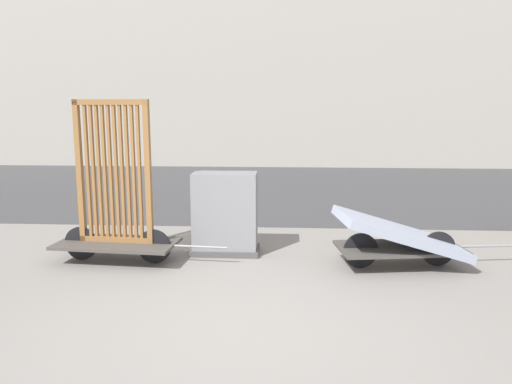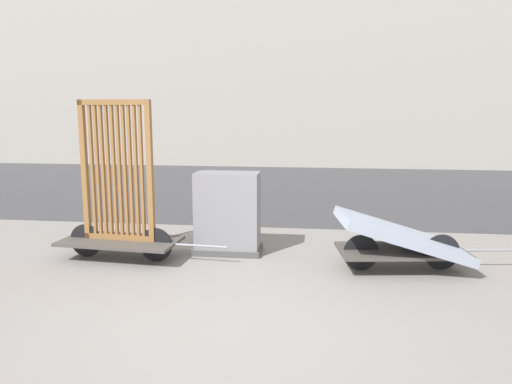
% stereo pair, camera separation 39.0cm
% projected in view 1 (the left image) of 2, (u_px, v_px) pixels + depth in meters
% --- Properties ---
extents(ground_plane, '(60.00, 60.00, 0.00)m').
position_uv_depth(ground_plane, '(244.00, 327.00, 4.61)').
color(ground_plane, gray).
extents(road_strip, '(56.00, 8.33, 0.01)m').
position_uv_depth(road_strip, '(271.00, 187.00, 12.48)').
color(road_strip, '#424244').
rests_on(road_strip, ground_plane).
extents(building_facade, '(48.00, 4.00, 9.11)m').
position_uv_depth(building_facade, '(277.00, 34.00, 17.76)').
color(building_facade, '#B2ADA3').
rests_on(building_facade, ground_plane).
extents(bike_cart_with_bedframe, '(2.28, 0.88, 2.10)m').
position_uv_depth(bike_cart_with_bedframe, '(116.00, 209.00, 6.44)').
color(bike_cart_with_bedframe, '#4C4742').
rests_on(bike_cart_with_bedframe, ground_plane).
extents(bike_cart_with_mattress, '(2.31, 1.13, 0.73)m').
position_uv_depth(bike_cart_with_mattress, '(401.00, 237.00, 6.28)').
color(bike_cart_with_mattress, '#4C4742').
rests_on(bike_cart_with_mattress, ground_plane).
extents(utility_cabinet, '(0.93, 0.51, 1.12)m').
position_uv_depth(utility_cabinet, '(225.00, 216.00, 6.84)').
color(utility_cabinet, '#4C4C4C').
rests_on(utility_cabinet, ground_plane).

